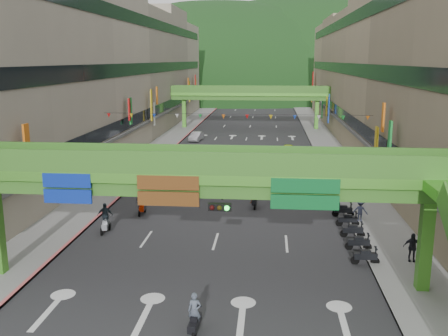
# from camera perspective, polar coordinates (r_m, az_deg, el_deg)

# --- Properties ---
(road_slab) EXTENTS (18.00, 140.00, 0.02)m
(road_slab) POSITION_cam_1_polar(r_m,az_deg,el_deg) (68.87, 2.42, 2.82)
(road_slab) COLOR #28282B
(road_slab) RESTS_ON ground
(sidewalk_left) EXTENTS (4.00, 140.00, 0.15)m
(sidewalk_left) POSITION_cam_1_polar(r_m,az_deg,el_deg) (70.25, -6.59, 2.99)
(sidewalk_left) COLOR gray
(sidewalk_left) RESTS_ON ground
(sidewalk_right) EXTENTS (4.00, 140.00, 0.15)m
(sidewalk_right) POSITION_cam_1_polar(r_m,az_deg,el_deg) (69.22, 11.56, 2.69)
(sidewalk_right) COLOR gray
(sidewalk_right) RESTS_ON ground
(curb_left) EXTENTS (0.20, 140.00, 0.18)m
(curb_left) POSITION_cam_1_polar(r_m,az_deg,el_deg) (69.89, -5.06, 2.99)
(curb_left) COLOR #CC5959
(curb_left) RESTS_ON ground
(curb_right) EXTENTS (0.20, 140.00, 0.18)m
(curb_right) POSITION_cam_1_polar(r_m,az_deg,el_deg) (69.03, 9.99, 2.74)
(curb_right) COLOR gray
(curb_right) RESTS_ON ground
(building_row_left) EXTENTS (12.80, 95.00, 19.00)m
(building_row_left) POSITION_cam_1_polar(r_m,az_deg,el_deg) (71.42, -13.13, 10.48)
(building_row_left) COLOR #9E937F
(building_row_left) RESTS_ON ground
(building_row_right) EXTENTS (12.80, 95.00, 19.00)m
(building_row_right) POSITION_cam_1_polar(r_m,az_deg,el_deg) (69.66, 18.49, 10.13)
(building_row_right) COLOR gray
(building_row_right) RESTS_ON ground
(overpass_near) EXTENTS (28.00, 12.27, 7.10)m
(overpass_near) POSITION_cam_1_polar(r_m,az_deg,el_deg) (24.15, -0.51, -2.45)
(overpass_near) COLOR #4C9E2D
(overpass_near) RESTS_ON ground
(overpass_far) EXTENTS (28.00, 2.20, 7.10)m
(overpass_far) POSITION_cam_1_polar(r_m,az_deg,el_deg) (83.13, 2.97, 8.19)
(overpass_far) COLOR #4C9E2D
(overpass_far) RESTS_ON ground
(hill_left) EXTENTS (168.00, 140.00, 112.00)m
(hill_left) POSITION_cam_1_polar(r_m,az_deg,el_deg) (179.15, -0.67, 8.69)
(hill_left) COLOR #1C4419
(hill_left) RESTS_ON ground
(hill_right) EXTENTS (208.00, 176.00, 128.00)m
(hill_right) POSITION_cam_1_polar(r_m,az_deg,el_deg) (199.37, 11.59, 8.81)
(hill_right) COLOR #1C4419
(hill_right) RESTS_ON ground
(bunting_string) EXTENTS (26.00, 0.36, 0.47)m
(bunting_string) POSITION_cam_1_polar(r_m,az_deg,el_deg) (48.27, 1.30, 5.89)
(bunting_string) COLOR black
(bunting_string) RESTS_ON ground
(scooter_rider_near) EXTENTS (0.61, 1.60, 1.88)m
(scooter_rider_near) POSITION_cam_1_polar(r_m,az_deg,el_deg) (21.79, -3.37, -16.54)
(scooter_rider_near) COLOR black
(scooter_rider_near) RESTS_ON ground
(scooter_rider_mid) EXTENTS (0.80, 1.60, 1.94)m
(scooter_rider_mid) POSITION_cam_1_polar(r_m,az_deg,el_deg) (38.88, 3.52, -3.18)
(scooter_rider_mid) COLOR black
(scooter_rider_mid) RESTS_ON ground
(scooter_rider_left) EXTENTS (1.07, 1.59, 2.07)m
(scooter_rider_left) POSITION_cam_1_polar(r_m,az_deg,el_deg) (34.26, -13.44, -5.57)
(scooter_rider_left) COLOR gray
(scooter_rider_left) RESTS_ON ground
(scooter_rider_far) EXTENTS (0.95, 1.60, 2.14)m
(scooter_rider_far) POSITION_cam_1_polar(r_m,az_deg,el_deg) (37.70, -9.37, -3.66)
(scooter_rider_far) COLOR #921700
(scooter_rider_far) RESTS_ON ground
(parked_scooter_row) EXTENTS (1.60, 9.35, 1.08)m
(parked_scooter_row) POSITION_cam_1_polar(r_m,az_deg,el_deg) (33.63, 14.50, -6.90)
(parked_scooter_row) COLOR black
(parked_scooter_row) RESTS_ON ground
(car_silver) EXTENTS (1.83, 4.01, 1.27)m
(car_silver) POSITION_cam_1_polar(r_m,az_deg,el_deg) (71.05, -3.17, 3.62)
(car_silver) COLOR #BCBAC2
(car_silver) RESTS_ON ground
(car_yellow) EXTENTS (1.78, 3.75, 1.24)m
(car_yellow) POSITION_cam_1_polar(r_m,az_deg,el_deg) (61.00, 7.31, 2.08)
(car_yellow) COLOR #E0F31A
(car_yellow) RESTS_ON ground
(pedestrian_red) EXTENTS (0.83, 0.69, 1.53)m
(pedestrian_red) POSITION_cam_1_polar(r_m,az_deg,el_deg) (43.48, 16.91, -2.33)
(pedestrian_red) COLOR #A31C2E
(pedestrian_red) RESTS_ON ground
(pedestrian_dark) EXTENTS (1.01, 0.52, 1.65)m
(pedestrian_dark) POSITION_cam_1_polar(r_m,az_deg,el_deg) (30.49, 20.68, -8.73)
(pedestrian_dark) COLOR black
(pedestrian_dark) RESTS_ON ground
(pedestrian_blue) EXTENTS (0.84, 0.66, 1.57)m
(pedestrian_blue) POSITION_cam_1_polar(r_m,az_deg,el_deg) (36.64, 15.30, -4.91)
(pedestrian_blue) COLOR #393E5C
(pedestrian_blue) RESTS_ON ground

